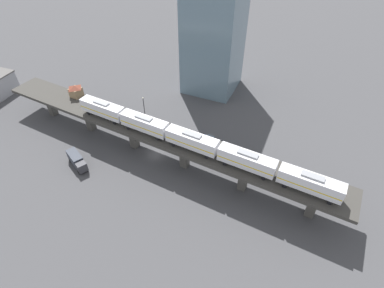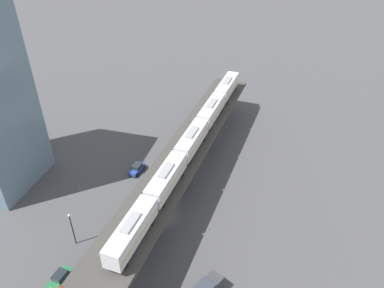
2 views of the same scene
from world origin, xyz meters
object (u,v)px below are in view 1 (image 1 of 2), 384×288
object	(u,v)px
signal_hut	(76,91)
street_car_blue	(210,139)
street_car_green	(120,112)
office_tower	(214,34)
delivery_truck	(77,160)
subway_train	(192,140)
street_lamp	(144,106)

from	to	relation	value
signal_hut	street_car_blue	bearing A→B (deg)	-82.14
street_car_green	office_tower	size ratio (longest dim) A/B	0.13
delivery_truck	office_tower	size ratio (longest dim) A/B	0.21
subway_train	delivery_truck	distance (m)	29.34
office_tower	signal_hut	bearing A→B (deg)	139.30
signal_hut	street_car_green	world-z (taller)	signal_hut
subway_train	street_car_blue	xyz separation A→B (m)	(12.29, 0.28, -9.43)
street_car_green	street_lamp	distance (m)	8.41
signal_hut	delivery_truck	world-z (taller)	signal_hut
signal_hut	street_car_blue	distance (m)	38.87
street_lamp	office_tower	bearing A→B (deg)	-25.52
signal_hut	delivery_truck	xyz separation A→B (m)	(-15.91, -11.18, -7.86)
signal_hut	office_tower	bearing A→B (deg)	-40.70
subway_train	office_tower	world-z (taller)	office_tower
street_car_green	street_car_blue	bearing A→B (deg)	-92.11
delivery_truck	office_tower	bearing A→B (deg)	-19.00
street_car_green	street_lamp	size ratio (longest dim) A/B	0.66
street_lamp	office_tower	distance (m)	30.36
subway_train	street_lamp	world-z (taller)	subway_train
delivery_truck	office_tower	world-z (taller)	office_tower
signal_hut	office_tower	distance (m)	43.41
street_car_blue	street_car_green	size ratio (longest dim) A/B	1.01
street_car_green	delivery_truck	xyz separation A→B (m)	(-22.15, -2.63, 0.82)
subway_train	street_car_green	bearing A→B (deg)	65.47
signal_hut	street_car_blue	size ratio (longest dim) A/B	0.75
subway_train	street_lamp	xyz separation A→B (m)	(15.03, 21.66, -6.26)
delivery_truck	street_car_blue	bearing A→B (deg)	-51.33
subway_train	street_car_blue	size ratio (longest dim) A/B	13.47
signal_hut	street_lamp	world-z (taller)	signal_hut
signal_hut	street_car_blue	xyz separation A→B (m)	(5.18, -37.53, -8.69)
subway_train	office_tower	distance (m)	41.36
office_tower	subway_train	bearing A→B (deg)	-165.71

